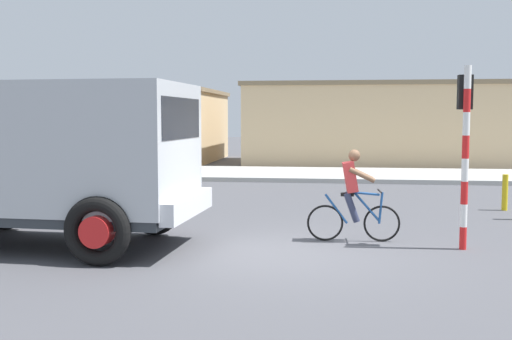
% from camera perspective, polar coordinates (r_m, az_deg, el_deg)
% --- Properties ---
extents(ground_plane, '(120.00, 120.00, 0.00)m').
position_cam_1_polar(ground_plane, '(10.56, 2.97, -7.73)').
color(ground_plane, '#4C4C51').
extents(sidewalk_far, '(80.00, 5.00, 0.16)m').
position_cam_1_polar(sidewalk_far, '(24.07, 5.44, -0.40)').
color(sidewalk_far, '#ADADA8').
rests_on(sidewalk_far, ground).
extents(truck_foreground, '(5.53, 3.04, 2.90)m').
position_cam_1_polar(truck_foreground, '(11.57, -19.16, 1.46)').
color(truck_foreground, '#B2B7BC').
rests_on(truck_foreground, ground).
extents(cyclist, '(1.73, 0.50, 1.72)m').
position_cam_1_polar(cyclist, '(11.52, 9.04, -2.35)').
color(cyclist, black).
rests_on(cyclist, ground).
extents(traffic_light_pole, '(0.24, 0.43, 3.20)m').
position_cam_1_polar(traffic_light_pole, '(11.26, 18.91, 3.42)').
color(traffic_light_pole, red).
rests_on(traffic_light_pole, ground).
extents(car_red_near, '(4.29, 2.60, 1.60)m').
position_cam_1_polar(car_red_near, '(21.48, -17.29, 0.73)').
color(car_red_near, gold).
rests_on(car_red_near, ground).
extents(pedestrian_near_kerb, '(0.34, 0.22, 1.62)m').
position_cam_1_polar(pedestrian_near_kerb, '(20.04, -10.62, 0.66)').
color(pedestrian_near_kerb, '#2D334C').
rests_on(pedestrian_near_kerb, ground).
extents(bollard_far, '(0.14, 0.14, 0.90)m').
position_cam_1_polar(bollard_far, '(16.40, 22.18, -1.95)').
color(bollard_far, gold).
rests_on(bollard_far, ground).
extents(building_corner_left, '(11.61, 7.78, 3.72)m').
position_cam_1_polar(building_corner_left, '(33.86, -13.32, 4.05)').
color(building_corner_left, '#D1B284').
rests_on(building_corner_left, ground).
extents(building_mid_block, '(12.16, 7.26, 3.92)m').
position_cam_1_polar(building_mid_block, '(30.80, 10.67, 4.22)').
color(building_mid_block, '#D1B284').
rests_on(building_mid_block, ground).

